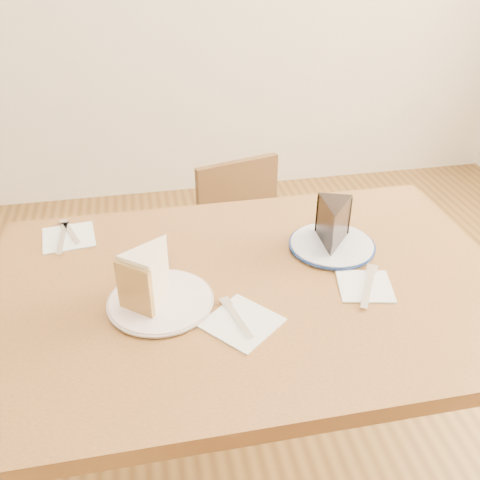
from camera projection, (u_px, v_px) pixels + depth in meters
name	position (u px, v px, depth m)	size (l,w,h in m)	color
ground	(250.00, 479.00, 1.63)	(4.00, 4.00, 0.00)	#472E13
table	(252.00, 316.00, 1.29)	(1.20, 0.80, 0.75)	#503015
chair_far	(251.00, 256.00, 1.93)	(0.44, 0.44, 0.74)	#311E0E
plate_cream	(161.00, 301.00, 1.17)	(0.22, 0.22, 0.01)	white
plate_navy	(332.00, 245.00, 1.36)	(0.21, 0.21, 0.01)	white
carrot_cake	(153.00, 274.00, 1.15)	(0.08, 0.12, 0.11)	beige
chocolate_cake	(333.00, 227.00, 1.33)	(0.08, 0.12, 0.10)	black
napkin_cream	(242.00, 323.00, 1.11)	(0.14, 0.14, 0.00)	white
napkin_navy	(365.00, 286.00, 1.22)	(0.12, 0.12, 0.00)	white
napkin_spare	(69.00, 237.00, 1.40)	(0.13, 0.13, 0.00)	white
fork_cream	(237.00, 318.00, 1.12)	(0.01, 0.14, 0.00)	white
knife_navy	(368.00, 286.00, 1.21)	(0.02, 0.17, 0.00)	silver
fork_spare	(71.00, 232.00, 1.41)	(0.01, 0.14, 0.00)	silver
knife_spare	(62.00, 238.00, 1.39)	(0.01, 0.16, 0.00)	silver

